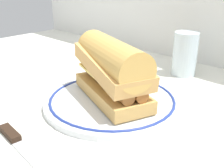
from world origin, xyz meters
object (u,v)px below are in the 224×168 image
at_px(sausage_sandwich, 112,69).
at_px(drinking_glass, 185,57).
at_px(plate, 112,100).
at_px(butter_knife, 19,143).

bearing_deg(sausage_sandwich, drinking_glass, 107.05).
relative_size(plate, drinking_glass, 2.49).
height_order(sausage_sandwich, butter_knife, sausage_sandwich).
height_order(plate, drinking_glass, drinking_glass).
bearing_deg(drinking_glass, plate, -93.61).
bearing_deg(butter_knife, drinking_glass, 87.31).
height_order(drinking_glass, butter_knife, drinking_glass).
xyz_separation_m(sausage_sandwich, butter_knife, (-0.01, -0.21, -0.07)).
xyz_separation_m(drinking_glass, butter_knife, (-0.02, -0.47, -0.05)).
distance_m(plate, drinking_glass, 0.26).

